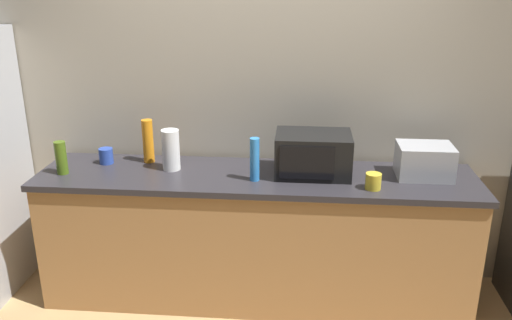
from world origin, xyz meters
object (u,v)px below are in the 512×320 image
object	(u,v)px
paper_towel_roll	(171,150)
bottle_olive_oil	(61,158)
microwave	(313,154)
bottle_spray_cleaner	(255,159)
mug_yellow	(373,181)
mug_blue	(106,156)
toaster_oven	(424,161)
bottle_dish_soap	(148,141)

from	to	relation	value
paper_towel_roll	bottle_olive_oil	world-z (taller)	paper_towel_roll
microwave	bottle_spray_cleaner	size ratio (longest dim) A/B	1.74
microwave	mug_yellow	bearing A→B (deg)	-31.81
microwave	mug_blue	xyz separation A→B (m)	(-1.40, 0.08, -0.08)
microwave	paper_towel_roll	bearing A→B (deg)	179.86
paper_towel_roll	bottle_spray_cleaner	world-z (taller)	bottle_spray_cleaner
paper_towel_roll	toaster_oven	bearing A→B (deg)	0.35
paper_towel_roll	bottle_spray_cleaner	xyz separation A→B (m)	(0.57, -0.15, 0.00)
bottle_dish_soap	mug_yellow	size ratio (longest dim) A/B	3.03
bottle_dish_soap	paper_towel_roll	bearing A→B (deg)	-34.68
microwave	mug_blue	distance (m)	1.40
microwave	paper_towel_roll	xyz separation A→B (m)	(-0.93, 0.00, 0.00)
bottle_spray_cleaner	mug_blue	world-z (taller)	bottle_spray_cleaner
microwave	mug_blue	world-z (taller)	microwave
microwave	paper_towel_roll	distance (m)	0.93
mug_blue	bottle_dish_soap	bearing A→B (deg)	11.17
bottle_dish_soap	bottle_spray_cleaner	distance (m)	0.81
paper_towel_roll	bottle_olive_oil	distance (m)	0.70
paper_towel_roll	bottle_dish_soap	xyz separation A→B (m)	(-0.19, 0.13, 0.01)
bottle_dish_soap	mug_yellow	distance (m)	1.52
bottle_olive_oil	bottle_dish_soap	bearing A→B (deg)	28.46
paper_towel_roll	bottle_spray_cleaner	size ratio (longest dim) A/B	0.98
bottle_dish_soap	bottle_olive_oil	world-z (taller)	bottle_dish_soap
toaster_oven	bottle_spray_cleaner	bearing A→B (deg)	-171.61
bottle_spray_cleaner	bottle_olive_oil	distance (m)	1.25
bottle_spray_cleaner	mug_yellow	xyz separation A→B (m)	(0.72, -0.08, -0.09)
microwave	bottle_spray_cleaner	bearing A→B (deg)	-158.09
bottle_dish_soap	toaster_oven	bearing A→B (deg)	-3.78
mug_yellow	mug_blue	world-z (taller)	mug_blue
paper_towel_roll	bottle_olive_oil	xyz separation A→B (m)	(-0.69, -0.14, -0.03)
paper_towel_roll	mug_blue	bearing A→B (deg)	171.01
microwave	bottle_spray_cleaner	distance (m)	0.39
microwave	paper_towel_roll	size ratio (longest dim) A/B	1.78
microwave	toaster_oven	bearing A→B (deg)	0.99
paper_towel_roll	bottle_dish_soap	distance (m)	0.23
bottle_olive_oil	toaster_oven	bearing A→B (deg)	3.69
bottle_olive_oil	paper_towel_roll	bearing A→B (deg)	11.50
mug_yellow	mug_blue	bearing A→B (deg)	170.30
bottle_spray_cleaner	mug_yellow	size ratio (longest dim) A/B	2.80
toaster_oven	paper_towel_roll	world-z (taller)	paper_towel_roll
paper_towel_roll	bottle_dish_soap	world-z (taller)	bottle_dish_soap
bottle_spray_cleaner	mug_yellow	world-z (taller)	bottle_spray_cleaner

